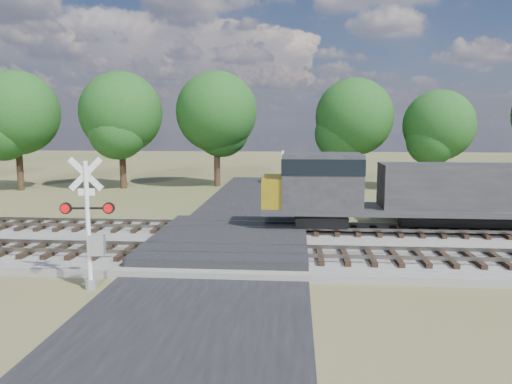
{
  "coord_description": "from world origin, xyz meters",
  "views": [
    {
      "loc": [
        2.98,
        -21.77,
        5.67
      ],
      "look_at": [
        1.08,
        2.0,
        2.39
      ],
      "focal_mm": 35.0,
      "sensor_mm": 36.0,
      "label": 1
    }
  ],
  "objects": [
    {
      "name": "ground",
      "position": [
        0.0,
        0.0,
        0.0
      ],
      "size": [
        160.0,
        160.0,
        0.0
      ],
      "primitive_type": "plane",
      "color": "#454A27",
      "rests_on": "ground"
    },
    {
      "name": "ballast_bed",
      "position": [
        10.0,
        0.5,
        0.15
      ],
      "size": [
        140.0,
        10.0,
        0.3
      ],
      "primitive_type": "cube",
      "color": "gray",
      "rests_on": "ground"
    },
    {
      "name": "road",
      "position": [
        0.0,
        0.0,
        0.04
      ],
      "size": [
        7.0,
        60.0,
        0.08
      ],
      "primitive_type": "cube",
      "color": "black",
      "rests_on": "ground"
    },
    {
      "name": "crossing_panel",
      "position": [
        0.0,
        0.5,
        0.32
      ],
      "size": [
        7.0,
        9.0,
        0.62
      ],
      "primitive_type": "cube",
      "color": "#262628",
      "rests_on": "ground"
    },
    {
      "name": "track_near",
      "position": [
        3.12,
        -2.0,
        0.41
      ],
      "size": [
        140.0,
        2.6,
        0.33
      ],
      "color": "black",
      "rests_on": "ballast_bed"
    },
    {
      "name": "track_far",
      "position": [
        3.12,
        3.0,
        0.41
      ],
      "size": [
        140.0,
        2.6,
        0.33
      ],
      "color": "black",
      "rests_on": "ballast_bed"
    },
    {
      "name": "crossing_signal_near",
      "position": [
        -3.96,
        -5.61,
        1.9
      ],
      "size": [
        1.84,
        0.43,
        4.57
      ],
      "rotation": [
        0.0,
        0.0,
        0.12
      ],
      "color": "silver",
      "rests_on": "ground"
    },
    {
      "name": "crossing_signal_far",
      "position": [
        3.91,
        7.91,
        1.6
      ],
      "size": [
        1.54,
        0.43,
        3.85
      ],
      "rotation": [
        0.0,
        0.0,
        2.94
      ],
      "color": "silver",
      "rests_on": "ground"
    },
    {
      "name": "equipment_shed",
      "position": [
        10.74,
        7.73,
        1.41
      ],
      "size": [
        4.11,
        4.11,
        2.79
      ],
      "rotation": [
        0.0,
        0.0,
        -0.0
      ],
      "color": "#41271C",
      "rests_on": "ground"
    },
    {
      "name": "treeline",
      "position": [
        10.56,
        21.11,
        6.7
      ],
      "size": [
        81.92,
        11.26,
        11.55
      ],
      "color": "black",
      "rests_on": "ground"
    }
  ]
}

